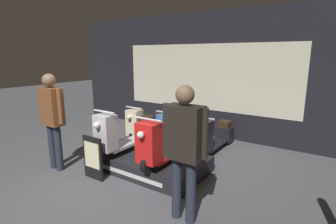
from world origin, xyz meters
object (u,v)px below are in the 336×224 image
scooter_backrow_0 (148,124)px  scooter_backrow_1 (178,130)px  scooter_display_left (127,133)px  scooter_backrow_2 (214,136)px  scooter_display_right (168,142)px  person_left_browsing (52,114)px  price_sign_board (93,158)px  person_right_browsing (184,142)px

scooter_backrow_0 → scooter_backrow_1: same height
scooter_display_left → scooter_backrow_2: (1.11, 1.62, -0.29)m
scooter_display_left → scooter_display_right: 0.97m
scooter_display_left → scooter_backrow_2: scooter_display_left is taller
person_left_browsing → price_sign_board: person_left_browsing is taller
scooter_backrow_1 → scooter_backrow_2: bearing=0.0°
scooter_backrow_1 → price_sign_board: scooter_backrow_1 is taller
scooter_display_left → person_left_browsing: bearing=-135.8°
scooter_backrow_0 → scooter_backrow_2: 1.86m
price_sign_board → person_right_browsing: bearing=-3.5°
scooter_backrow_0 → person_left_browsing: size_ratio=0.89×
person_right_browsing → scooter_display_right: bearing=133.0°
scooter_backrow_1 → scooter_backrow_2: 0.93m
scooter_display_right → scooter_backrow_0: bearing=136.8°
price_sign_board → person_left_browsing: bearing=-172.6°
scooter_backrow_1 → price_sign_board: size_ratio=2.09×
person_right_browsing → scooter_backrow_0: bearing=135.5°
scooter_display_left → scooter_backrow_0: scooter_display_left is taller
scooter_backrow_1 → person_left_browsing: 2.89m
scooter_display_left → price_sign_board: scooter_display_left is taller
scooter_display_left → person_left_browsing: 1.41m
scooter_display_right → price_sign_board: bearing=-141.5°
price_sign_board → scooter_backrow_0: bearing=106.0°
person_left_browsing → person_right_browsing: 2.80m
scooter_display_right → person_left_browsing: person_left_browsing is taller
scooter_backrow_0 → person_right_browsing: 3.71m
scooter_backrow_0 → scooter_backrow_2: size_ratio=1.00×
scooter_display_right → scooter_backrow_2: 1.65m
scooter_backrow_2 → person_left_browsing: person_left_browsing is taller
scooter_display_left → price_sign_board: (-0.05, -0.81, -0.25)m
scooter_display_right → price_sign_board: scooter_display_right is taller
scooter_backrow_0 → price_sign_board: size_ratio=2.09×
scooter_backrow_2 → person_left_browsing: (-2.07, -2.55, 0.73)m
scooter_display_right → scooter_backrow_2: (0.14, 1.62, -0.29)m
scooter_display_right → scooter_backrow_2: scooter_display_right is taller
scooter_backrow_0 → person_right_browsing: (2.59, -2.55, 0.73)m
scooter_backrow_0 → scooter_backrow_1: 0.93m
scooter_display_left → scooter_display_right: same height
scooter_backrow_2 → person_left_browsing: size_ratio=0.89×
scooter_display_right → person_right_browsing: size_ratio=0.90×
scooter_backrow_1 → person_right_browsing: bearing=-56.9°
person_right_browsing → scooter_backrow_2: bearing=106.0°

